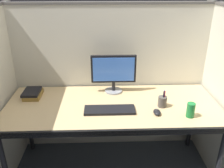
% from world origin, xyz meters
% --- Properties ---
extents(cubicle_partition_rear, '(2.21, 0.06, 1.57)m').
position_xyz_m(cubicle_partition_rear, '(0.00, 0.74, 0.79)').
color(cubicle_partition_rear, beige).
rests_on(cubicle_partition_rear, ground).
extents(desk, '(1.90, 0.80, 0.74)m').
position_xyz_m(desk, '(0.00, 0.29, 0.69)').
color(desk, tan).
rests_on(desk, ground).
extents(monitor_center, '(0.43, 0.17, 0.37)m').
position_xyz_m(monitor_center, '(0.02, 0.57, 0.96)').
color(monitor_center, gray).
rests_on(monitor_center, desk).
extents(keyboard_main, '(0.43, 0.15, 0.02)m').
position_xyz_m(keyboard_main, '(-0.03, 0.19, 0.75)').
color(keyboard_main, black).
rests_on(keyboard_main, desk).
extents(computer_mouse, '(0.06, 0.10, 0.04)m').
position_xyz_m(computer_mouse, '(0.37, 0.13, 0.76)').
color(computer_mouse, black).
rests_on(computer_mouse, desk).
extents(book_stack, '(0.16, 0.21, 0.06)m').
position_xyz_m(book_stack, '(-0.75, 0.49, 0.77)').
color(book_stack, olive).
rests_on(book_stack, desk).
extents(soda_can, '(0.07, 0.07, 0.12)m').
position_xyz_m(soda_can, '(0.63, 0.08, 0.80)').
color(soda_can, '#197233').
rests_on(soda_can, desk).
extents(pen_cup, '(0.08, 0.08, 0.16)m').
position_xyz_m(pen_cup, '(0.44, 0.25, 0.79)').
color(pen_cup, '#4C4742').
rests_on(pen_cup, desk).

